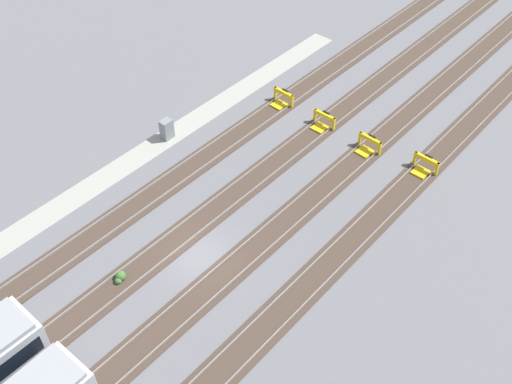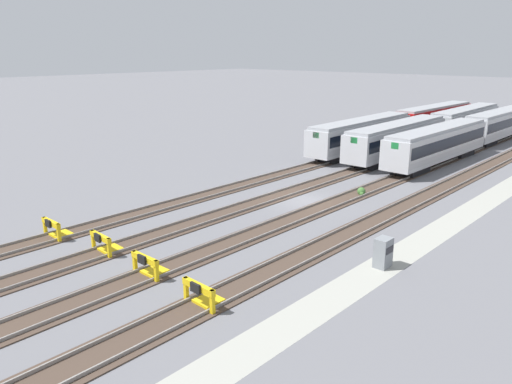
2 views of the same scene
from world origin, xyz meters
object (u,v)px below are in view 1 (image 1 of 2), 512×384
Objects in this scene: bumper_stop_nearest_track at (282,99)px; bumper_stop_middle_track at (368,146)px; weed_clump at (120,277)px; electrical_cabinet at (167,129)px; bumper_stop_near_inner_track at (322,122)px; bumper_stop_far_inner_track at (424,166)px.

bumper_stop_middle_track is (0.36, 8.60, 0.00)m from bumper_stop_nearest_track.
bumper_stop_middle_track is 2.18× the size of weed_clump.
electrical_cabinet is (8.74, -12.47, 0.29)m from bumper_stop_middle_track.
bumper_stop_near_inner_track and bumper_stop_far_inner_track have the same top height.
bumper_stop_far_inner_track is at bearing 119.47° from electrical_cabinet.
bumper_stop_nearest_track and bumper_stop_middle_track have the same top height.
bumper_stop_far_inner_track is (-0.38, 12.90, 0.00)m from bumper_stop_nearest_track.
bumper_stop_nearest_track and bumper_stop_far_inner_track have the same top height.
weed_clump is at bearing 35.26° from electrical_cabinet.
bumper_stop_near_inner_track is 2.17× the size of weed_clump.
electrical_cabinet reaches higher than weed_clump.
bumper_stop_near_inner_track is 1.00× the size of bumper_stop_far_inner_track.
bumper_stop_far_inner_track is at bearing 94.16° from bumper_stop_near_inner_track.
electrical_cabinet is at bearing -144.74° from weed_clump.
bumper_stop_nearest_track is at bearing 156.95° from electrical_cabinet.
bumper_stop_near_inner_track is at bearing 86.77° from bumper_stop_nearest_track.
electrical_cabinet is (9.48, -16.77, 0.29)m from bumper_stop_far_inner_track.
bumper_stop_nearest_track is 1.00× the size of bumper_stop_far_inner_track.
electrical_cabinet is (9.10, -3.87, 0.29)m from bumper_stop_nearest_track.
bumper_stop_nearest_track and bumper_stop_near_inner_track have the same top height.
weed_clump is at bearing -23.14° from bumper_stop_far_inner_track.
bumper_stop_far_inner_track is 22.51m from weed_clump.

